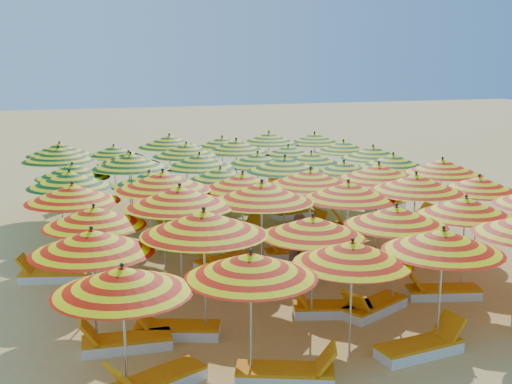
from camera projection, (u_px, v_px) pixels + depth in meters
ground at (262, 248)px, 19.15m from camera, size 120.00×120.00×0.00m
umbrella_0 at (122, 280)px, 10.07m from camera, size 2.64×2.64×2.38m
umbrella_1 at (251, 265)px, 10.73m from camera, size 2.33×2.33×2.40m
umbrella_2 at (352, 253)px, 11.65m from camera, size 2.30×2.30×2.33m
umbrella_3 at (443, 241)px, 12.09m from camera, size 3.00×3.00×2.43m
umbrella_6 at (92, 241)px, 11.93m from camera, size 2.78×2.78×2.47m
umbrella_7 at (204, 223)px, 12.56m from camera, size 3.23×3.23×2.68m
umbrella_8 at (313, 226)px, 13.38m from camera, size 2.86×2.86×2.37m
umbrella_9 at (396, 216)px, 14.09m from camera, size 2.95×2.95×2.42m
umbrella_10 at (466, 207)px, 14.94m from camera, size 2.78×2.78×2.43m
umbrella_12 at (94, 216)px, 14.05m from camera, size 2.48×2.48×2.41m
umbrella_13 at (180, 197)px, 14.85m from camera, size 3.12×3.12×2.71m
umbrella_14 at (262, 192)px, 15.47m from camera, size 2.84×2.84×2.69m
umbrella_15 at (348, 191)px, 16.28m from camera, size 2.93×2.93×2.54m
umbrella_16 at (416, 183)px, 16.78m from camera, size 2.88×2.88×2.65m
umbrella_17 at (479, 184)px, 17.54m from camera, size 2.87×2.87×2.45m
umbrella_18 at (72, 193)px, 16.06m from camera, size 2.43×2.43×2.52m
umbrella_19 at (163, 181)px, 16.79m from camera, size 3.11×3.11×2.72m
umbrella_20 at (243, 182)px, 17.23m from camera, size 2.57×2.57×2.59m
umbrella_21 at (310, 177)px, 18.12m from camera, size 2.90×2.90×2.56m
umbrella_22 at (379, 172)px, 18.69m from camera, size 3.07×3.07×2.61m
umbrella_23 at (442, 167)px, 19.54m from camera, size 3.19×3.19×2.62m
umbrella_24 at (70, 179)px, 17.96m from camera, size 3.13×3.13×2.52m
umbrella_25 at (149, 179)px, 18.72m from camera, size 2.56×2.56×2.37m
umbrella_26 at (220, 175)px, 19.59m from camera, size 2.93×2.93×2.34m
umbrella_27 at (285, 164)px, 20.12m from camera, size 2.86×2.86×2.61m
umbrella_28 at (344, 168)px, 20.64m from camera, size 2.91×2.91×2.37m
umbrella_29 at (393, 161)px, 21.44m from camera, size 3.12×3.12×2.49m
umbrella_30 at (72, 171)px, 19.82m from camera, size 2.91×2.91×2.42m
umbrella_31 at (131, 161)px, 20.37m from camera, size 3.19×3.19×2.66m
umbrella_32 at (199, 161)px, 21.11m from camera, size 2.55×2.55×2.55m
umbrella_33 at (258, 159)px, 21.93m from camera, size 2.68×2.68×2.47m
umbrella_34 at (311, 158)px, 22.60m from camera, size 2.93×2.93×2.39m
umbrella_35 at (373, 152)px, 23.43m from camera, size 2.83×2.83×2.49m
umbrella_36 at (59, 154)px, 21.77m from camera, size 3.33×3.33×2.67m
umbrella_37 at (129, 158)px, 22.80m from camera, size 2.66×2.66×2.37m
umbrella_38 at (186, 150)px, 23.19m from camera, size 3.09×3.09×2.63m
umbrella_39 at (236, 146)px, 24.03m from camera, size 3.28×3.28×2.66m
umbrella_40 at (288, 151)px, 24.47m from camera, size 2.84×2.84×2.38m
umbrella_41 at (343, 146)px, 25.26m from camera, size 2.71×2.71×2.46m
umbrella_42 at (60, 149)px, 23.62m from camera, size 3.11×3.11×2.58m
umbrella_43 at (114, 151)px, 24.62m from camera, size 2.70×2.70×2.36m
umbrella_44 at (169, 141)px, 25.07m from camera, size 3.03×3.03×2.71m
umbrella_45 at (222, 143)px, 25.78m from camera, size 2.49×2.49×2.55m
umbrella_46 at (269, 138)px, 26.68m from camera, size 2.98×2.98×2.64m
umbrella_47 at (314, 138)px, 27.25m from camera, size 2.51×2.51×2.54m
lounger_0 at (155, 382)px, 10.83m from camera, size 1.82×1.20×0.69m
lounger_1 at (288, 374)px, 11.11m from camera, size 1.82×1.22×0.69m
lounger_2 at (421, 347)px, 12.14m from camera, size 1.78×0.74×0.69m
lounger_4 at (125, 342)px, 12.36m from camera, size 1.78×0.74×0.69m
lounger_5 at (175, 329)px, 12.95m from camera, size 1.82×1.17×0.69m
lounger_6 at (330, 309)px, 14.03m from camera, size 1.83×1.09×0.69m
lounger_7 at (373, 307)px, 14.12m from camera, size 1.82×1.22×0.69m
lounger_8 at (441, 291)px, 15.08m from camera, size 1.83×1.04×0.69m
lounger_9 at (285, 277)px, 16.07m from camera, size 1.76×0.68×0.69m
lounger_10 at (325, 269)px, 16.71m from camera, size 1.73×0.59×0.69m
lounger_11 at (53, 275)px, 16.22m from camera, size 1.83×1.04×0.69m
lounger_12 at (223, 261)px, 17.36m from camera, size 1.83×1.12×0.69m
lounger_13 at (293, 253)px, 18.13m from camera, size 1.80×0.84×0.69m
lounger_14 at (171, 241)px, 19.32m from camera, size 1.82×0.94×0.69m
lounger_15 at (238, 232)px, 20.31m from camera, size 1.83×1.10×0.69m
lounger_16 at (304, 230)px, 20.58m from camera, size 1.83×1.10×0.69m
lounger_17 at (358, 226)px, 21.08m from camera, size 1.82×1.00×0.69m
lounger_18 at (409, 220)px, 21.86m from camera, size 1.74×0.60×0.69m
lounger_19 at (182, 223)px, 21.50m from camera, size 1.82×0.94×0.69m
lounger_20 at (295, 213)px, 22.81m from camera, size 1.80×0.83×0.69m
lounger_21 at (386, 206)px, 23.94m from camera, size 1.83×1.15×0.69m
lounger_22 at (199, 206)px, 23.97m from camera, size 1.83×1.08×0.69m
lounger_23 at (333, 198)px, 25.30m from camera, size 1.78×0.74×0.69m
lounger_24 at (77, 205)px, 24.19m from camera, size 1.79×0.80×0.69m
lounger_25 at (184, 197)px, 25.60m from camera, size 1.82×1.23×0.69m
lounger_26 at (259, 191)px, 26.73m from camera, size 1.82×0.97×0.69m
beachgoer_b at (300, 242)px, 16.91m from camera, size 0.94×0.88×1.54m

